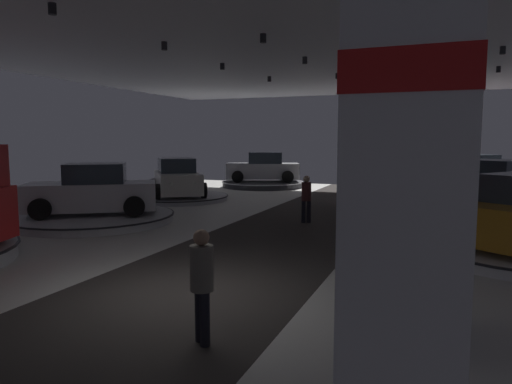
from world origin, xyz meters
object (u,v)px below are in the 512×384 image
(display_car_deep_right, at_px, (472,173))
(visitor_walking_near, at_px, (306,196))
(display_car_deep_left, at_px, (263,168))
(visitor_walking_far, at_px, (202,279))
(display_platform_mid_left, at_px, (93,217))
(display_platform_far_left, at_px, (177,197))
(display_car_far_left, at_px, (177,179))
(display_platform_deep_left, at_px, (263,184))
(brand_sign_pylon, at_px, (405,222))
(display_platform_far_right, at_px, (495,210))
(column_right, at_px, (417,142))
(display_platform_deep_right, at_px, (471,190))
(display_car_mid_left, at_px, (93,191))
(display_car_far_right, at_px, (496,185))

(display_car_deep_right, bearing_deg, visitor_walking_near, -115.49)
(display_car_deep_left, bearing_deg, visitor_walking_far, -71.35)
(display_platform_mid_left, height_order, visitor_walking_far, visitor_walking_far)
(display_platform_far_left, distance_m, display_car_far_left, 0.86)
(display_platform_deep_left, relative_size, visitor_walking_near, 3.03)
(brand_sign_pylon, bearing_deg, display_platform_far_left, 127.26)
(display_car_far_left, bearing_deg, visitor_walking_far, -57.73)
(display_platform_far_right, distance_m, display_car_far_left, 13.31)
(display_car_far_left, xyz_separation_m, visitor_walking_near, (7.22, -3.72, -0.08))
(visitor_walking_near, bearing_deg, display_platform_far_left, 152.84)
(column_right, relative_size, display_platform_far_right, 0.97)
(display_car_deep_left, xyz_separation_m, display_platform_mid_left, (-1.09, -13.39, -0.94))
(display_platform_deep_right, xyz_separation_m, display_car_deep_right, (0.03, 0.02, 0.90))
(display_platform_far_right, distance_m, display_car_mid_left, 14.49)
(brand_sign_pylon, height_order, display_platform_deep_right, brand_sign_pylon)
(display_car_deep_right, height_order, display_platform_deep_left, display_car_deep_right)
(display_car_deep_right, height_order, display_platform_far_left, display_car_deep_right)
(display_platform_far_left, bearing_deg, display_platform_far_right, 2.32)
(brand_sign_pylon, distance_m, display_car_far_left, 18.48)
(display_platform_deep_left, height_order, visitor_walking_far, visitor_walking_far)
(display_car_deep_right, height_order, display_car_deep_left, display_car_deep_left)
(column_right, height_order, display_platform_deep_left, column_right)
(brand_sign_pylon, xyz_separation_m, display_platform_far_left, (-11.15, 14.66, -1.94))
(display_platform_deep_left, relative_size, display_car_mid_left, 1.07)
(display_platform_deep_right, distance_m, display_car_mid_left, 18.86)
(brand_sign_pylon, distance_m, display_car_mid_left, 13.66)
(display_car_far_left, bearing_deg, display_platform_far_left, -52.61)
(column_right, xyz_separation_m, display_car_far_left, (-11.10, 11.94, -1.76))
(column_right, bearing_deg, display_platform_mid_left, 151.87)
(display_platform_far_left, relative_size, display_platform_deep_left, 0.98)
(display_car_mid_left, bearing_deg, display_platform_mid_left, -146.64)
(display_car_deep_right, bearing_deg, display_platform_deep_left, -175.39)
(display_platform_far_right, height_order, visitor_walking_far, visitor_walking_far)
(column_right, xyz_separation_m, display_platform_mid_left, (-10.65, 5.69, -2.59))
(display_platform_far_right, bearing_deg, display_car_far_left, -177.79)
(column_right, bearing_deg, display_platform_far_right, 80.11)
(visitor_walking_near, bearing_deg, column_right, -64.72)
(column_right, xyz_separation_m, display_car_deep_left, (-9.56, 19.08, -1.65))
(display_car_far_left, height_order, visitor_walking_near, display_car_far_left)
(display_car_far_right, height_order, display_car_deep_left, display_car_far_right)
(display_car_mid_left, bearing_deg, display_car_far_right, 27.74)
(display_car_deep_right, bearing_deg, visitor_walking_far, -101.42)
(brand_sign_pylon, distance_m, display_platform_deep_left, 23.92)
(display_car_far_right, height_order, display_car_mid_left, display_car_far_right)
(display_car_far_right, xyz_separation_m, display_platform_deep_left, (-11.75, 6.64, -0.92))
(display_car_deep_right, distance_m, visitor_walking_near, 13.02)
(display_platform_mid_left, distance_m, display_car_mid_left, 0.89)
(display_platform_far_left, xyz_separation_m, display_car_deep_left, (1.52, 7.16, 0.97))
(display_platform_deep_left, bearing_deg, display_car_deep_right, 4.61)
(display_platform_deep_left, xyz_separation_m, visitor_walking_far, (6.97, -20.56, 0.72))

